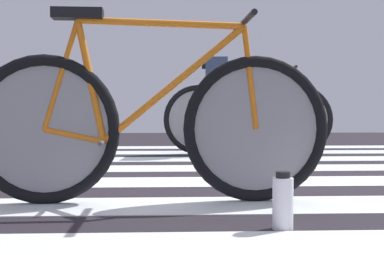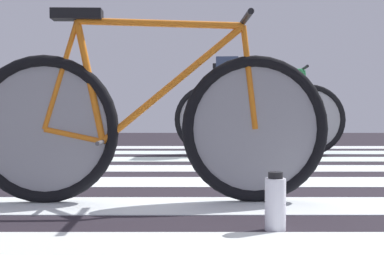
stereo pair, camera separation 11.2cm
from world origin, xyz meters
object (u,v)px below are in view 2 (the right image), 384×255
object	(u,v)px
bicycle_2_of_2	(259,117)
cyclist_2_of_2	(228,92)
water_bottle	(276,203)
bicycle_1_of_2	(150,123)

from	to	relation	value
bicycle_2_of_2	cyclist_2_of_2	distance (m)	0.40
water_bottle	cyclist_2_of_2	bearing A→B (deg)	88.99
bicycle_1_of_2	bicycle_2_of_2	distance (m)	2.85
bicycle_2_of_2	water_bottle	size ratio (longest dim) A/B	7.94
cyclist_2_of_2	water_bottle	size ratio (longest dim) A/B	4.51
bicycle_1_of_2	water_bottle	distance (m)	0.82
bicycle_2_of_2	cyclist_2_of_2	xyz separation A→B (m)	(-0.31, 0.03, 0.25)
bicycle_1_of_2	bicycle_2_of_2	size ratio (longest dim) A/B	1.00
bicycle_1_of_2	bicycle_2_of_2	world-z (taller)	same
water_bottle	bicycle_1_of_2	bearing A→B (deg)	132.00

